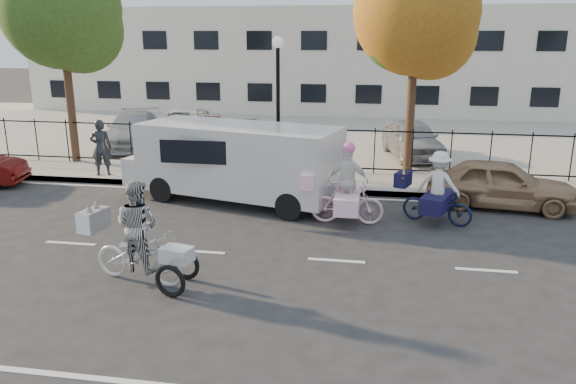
% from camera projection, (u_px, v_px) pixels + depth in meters
% --- Properties ---
extents(ground, '(120.00, 120.00, 0.00)m').
position_uv_depth(ground, '(198.00, 252.00, 12.17)').
color(ground, '#333334').
extents(road_markings, '(60.00, 9.52, 0.01)m').
position_uv_depth(road_markings, '(198.00, 252.00, 12.17)').
color(road_markings, silver).
rests_on(road_markings, ground).
extents(curb, '(60.00, 0.10, 0.15)m').
position_uv_depth(curb, '(252.00, 188.00, 16.94)').
color(curb, '#A8A399').
rests_on(curb, ground).
extents(sidewalk, '(60.00, 2.20, 0.15)m').
position_uv_depth(sidewalk, '(259.00, 179.00, 17.94)').
color(sidewalk, '#A8A399').
rests_on(sidewalk, ground).
extents(parking_lot, '(60.00, 15.60, 0.15)m').
position_uv_depth(parking_lot, '(300.00, 132.00, 26.38)').
color(parking_lot, '#A8A399').
rests_on(parking_lot, ground).
extents(iron_fence, '(58.00, 0.06, 1.50)m').
position_uv_depth(iron_fence, '(266.00, 147.00, 18.75)').
color(iron_fence, black).
rests_on(iron_fence, sidewalk).
extents(building, '(34.00, 10.00, 6.00)m').
position_uv_depth(building, '(324.00, 59.00, 35.07)').
color(building, silver).
rests_on(building, ground).
extents(lamppost, '(0.36, 0.36, 4.33)m').
position_uv_depth(lamppost, '(278.00, 81.00, 17.69)').
color(lamppost, black).
rests_on(lamppost, sidewalk).
extents(street_sign, '(0.85, 0.06, 1.80)m').
position_uv_depth(street_sign, '(208.00, 132.00, 18.53)').
color(street_sign, black).
rests_on(street_sign, sidewalk).
extents(zebra_trike, '(2.33, 1.20, 1.99)m').
position_uv_depth(zebra_trike, '(139.00, 243.00, 10.53)').
color(zebra_trike, silver).
rests_on(zebra_trike, ground).
extents(unicorn_bike, '(2.03, 1.41, 2.07)m').
position_uv_depth(unicorn_bike, '(346.00, 194.00, 13.77)').
color(unicorn_bike, '#FCC0CE').
rests_on(unicorn_bike, ground).
extents(bull_bike, '(2.02, 1.43, 1.82)m').
position_uv_depth(bull_bike, '(437.00, 195.00, 13.86)').
color(bull_bike, black).
rests_on(bull_bike, ground).
extents(white_van, '(6.47, 3.39, 2.16)m').
position_uv_depth(white_van, '(235.00, 160.00, 15.54)').
color(white_van, silver).
rests_on(white_van, ground).
extents(gold_sedan, '(4.04, 2.03, 1.32)m').
position_uv_depth(gold_sedan, '(501.00, 184.00, 15.13)').
color(gold_sedan, '#A47E59').
rests_on(gold_sedan, ground).
extents(pedestrian, '(0.76, 0.63, 1.80)m').
position_uv_depth(pedestrian, '(101.00, 148.00, 17.93)').
color(pedestrian, black).
rests_on(pedestrian, sidewalk).
extents(lot_car_a, '(3.05, 4.98, 1.35)m').
position_uv_depth(lot_car_a, '(133.00, 130.00, 22.58)').
color(lot_car_a, '#A9ADB1').
rests_on(lot_car_a, parking_lot).
extents(lot_car_b, '(2.77, 5.35, 1.44)m').
position_uv_depth(lot_car_b, '(182.00, 127.00, 22.86)').
color(lot_car_b, white).
rests_on(lot_car_b, parking_lot).
extents(lot_car_c, '(1.46, 3.63, 1.17)m').
position_uv_depth(lot_car_c, '(236.00, 136.00, 21.82)').
color(lot_car_c, '#4D5154').
rests_on(lot_car_c, parking_lot).
extents(lot_car_d, '(2.51, 4.27, 1.36)m').
position_uv_depth(lot_car_d, '(412.00, 139.00, 20.66)').
color(lot_car_d, '#94979B').
rests_on(lot_car_d, parking_lot).
extents(tree_west, '(4.02, 4.02, 7.38)m').
position_uv_depth(tree_west, '(66.00, 15.00, 18.84)').
color(tree_west, '#442D1D').
rests_on(tree_west, ground).
extents(tree_mid, '(3.90, 3.90, 7.15)m').
position_uv_depth(tree_mid, '(421.00, 19.00, 17.33)').
color(tree_mid, '#442D1D').
rests_on(tree_mid, ground).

